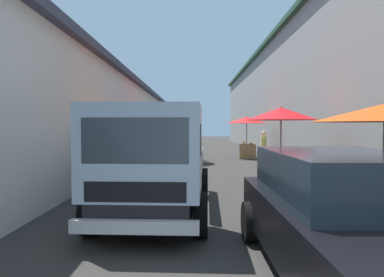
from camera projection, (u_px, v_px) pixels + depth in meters
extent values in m
plane|color=#33302D|center=(210.00, 166.00, 15.03)|extent=(90.00, 90.00, 0.00)
cube|color=beige|center=(66.00, 122.00, 17.25)|extent=(49.50, 7.00, 3.94)
cube|color=#383D4C|center=(65.00, 81.00, 17.18)|extent=(49.80, 7.50, 0.24)
cube|color=gray|center=(352.00, 95.00, 17.11)|extent=(49.50, 7.00, 6.68)
cube|color=#284C38|center=(353.00, 25.00, 16.99)|extent=(49.80, 7.50, 0.24)
cylinder|color=#9E9EA3|center=(147.00, 153.00, 9.60)|extent=(0.06, 0.06, 2.00)
cone|color=#D84C14|center=(147.00, 125.00, 9.57)|extent=(2.37, 2.37, 0.42)
sphere|color=#9E9EA3|center=(147.00, 116.00, 9.56)|extent=(0.07, 0.07, 0.07)
cube|color=brown|center=(143.00, 175.00, 9.63)|extent=(0.97, 0.57, 0.75)
sphere|color=orange|center=(137.00, 160.00, 9.77)|extent=(0.09, 0.09, 0.09)
sphere|color=orange|center=(135.00, 159.00, 9.32)|extent=(0.09, 0.09, 0.09)
sphere|color=orange|center=(140.00, 160.00, 9.61)|extent=(0.09, 0.09, 0.09)
sphere|color=orange|center=(141.00, 161.00, 9.41)|extent=(0.09, 0.09, 0.09)
sphere|color=orange|center=(139.00, 161.00, 9.42)|extent=(0.09, 0.09, 0.09)
sphere|color=orange|center=(143.00, 160.00, 9.53)|extent=(0.09, 0.09, 0.09)
cylinder|color=#9E9EA3|center=(384.00, 166.00, 5.80)|extent=(0.06, 0.06, 2.14)
cube|color=brown|center=(384.00, 205.00, 5.76)|extent=(0.90, 0.64, 0.84)
sphere|color=orange|center=(375.00, 178.00, 5.67)|extent=(0.09, 0.09, 0.09)
sphere|color=orange|center=(377.00, 176.00, 5.87)|extent=(0.09, 0.09, 0.09)
sphere|color=orange|center=(371.00, 172.00, 6.00)|extent=(0.09, 0.09, 0.09)
cylinder|color=#9E9EA3|center=(247.00, 137.00, 18.92)|extent=(0.06, 0.06, 2.29)
cone|color=red|center=(247.00, 120.00, 18.88)|extent=(2.21, 2.21, 0.36)
sphere|color=#9E9EA3|center=(247.00, 116.00, 18.88)|extent=(0.07, 0.07, 0.07)
cube|color=#9E7547|center=(247.00, 151.00, 18.76)|extent=(0.89, 0.79, 0.77)
sphere|color=orange|center=(252.00, 144.00, 18.62)|extent=(0.09, 0.09, 0.09)
sphere|color=orange|center=(244.00, 143.00, 18.65)|extent=(0.09, 0.09, 0.09)
sphere|color=orange|center=(250.00, 143.00, 18.68)|extent=(0.09, 0.09, 0.09)
sphere|color=orange|center=(244.00, 143.00, 18.92)|extent=(0.09, 0.09, 0.09)
cylinder|color=#9E9EA3|center=(176.00, 140.00, 16.33)|extent=(0.06, 0.06, 2.19)
cone|color=red|center=(176.00, 122.00, 16.30)|extent=(2.59, 2.59, 0.46)
sphere|color=#9E9EA3|center=(176.00, 116.00, 16.29)|extent=(0.07, 0.07, 0.07)
cube|color=olive|center=(177.00, 155.00, 16.58)|extent=(0.72, 0.75, 0.70)
sphere|color=orange|center=(182.00, 147.00, 16.56)|extent=(0.09, 0.09, 0.09)
sphere|color=orange|center=(182.00, 147.00, 16.60)|extent=(0.09, 0.09, 0.09)
sphere|color=orange|center=(174.00, 146.00, 16.54)|extent=(0.09, 0.09, 0.09)
cylinder|color=#9E9EA3|center=(281.00, 145.00, 10.56)|extent=(0.06, 0.06, 2.34)
cone|color=red|center=(281.00, 114.00, 10.53)|extent=(2.20, 2.20, 0.39)
sphere|color=#9E9EA3|center=(281.00, 106.00, 10.52)|extent=(0.07, 0.07, 0.07)
cube|color=olive|center=(288.00, 172.00, 10.41)|extent=(0.76, 0.60, 0.71)
sphere|color=orange|center=(283.00, 158.00, 10.60)|extent=(0.09, 0.09, 0.09)
sphere|color=orange|center=(285.00, 160.00, 10.20)|extent=(0.09, 0.09, 0.09)
sphere|color=orange|center=(291.00, 157.00, 10.33)|extent=(0.09, 0.09, 0.09)
sphere|color=orange|center=(286.00, 159.00, 10.51)|extent=(0.09, 0.09, 0.09)
sphere|color=orange|center=(285.00, 159.00, 10.51)|extent=(0.09, 0.09, 0.09)
sphere|color=orange|center=(283.00, 159.00, 10.30)|extent=(0.09, 0.09, 0.09)
cube|color=black|center=(346.00, 231.00, 3.84)|extent=(3.91, 1.73, 0.64)
cube|color=#19232D|center=(341.00, 176.00, 3.97)|extent=(2.35, 1.52, 0.56)
cylinder|color=black|center=(363.00, 222.00, 5.17)|extent=(0.60, 0.20, 0.60)
cylinder|color=black|center=(250.00, 222.00, 5.18)|extent=(0.60, 0.20, 0.60)
cube|color=black|center=(160.00, 187.00, 7.02)|extent=(4.86, 1.66, 0.36)
cube|color=#ADC6E0|center=(145.00, 150.00, 5.36)|extent=(1.60, 1.81, 1.40)
cube|color=#19232D|center=(135.00, 141.00, 4.62)|extent=(0.12, 1.47, 0.63)
cube|color=#19232D|center=(145.00, 139.00, 5.35)|extent=(1.11, 1.81, 0.45)
cube|color=black|center=(135.00, 192.00, 4.63)|extent=(0.12, 1.40, 0.28)
cube|color=silver|center=(134.00, 227.00, 4.57)|extent=(0.19, 1.75, 0.18)
cube|color=gray|center=(201.00, 162.00, 7.78)|extent=(3.16, 0.19, 0.50)
cube|color=gray|center=(129.00, 162.00, 7.86)|extent=(3.16, 0.19, 0.50)
cube|color=gray|center=(172.00, 156.00, 9.37)|extent=(0.13, 1.65, 0.50)
cylinder|color=black|center=(201.00, 215.00, 5.36)|extent=(0.73, 0.25, 0.72)
cylinder|color=black|center=(91.00, 213.00, 5.44)|extent=(0.73, 0.25, 0.72)
cylinder|color=black|center=(203.00, 183.00, 8.42)|extent=(0.73, 0.25, 0.72)
cylinder|color=black|center=(133.00, 182.00, 8.50)|extent=(0.73, 0.25, 0.72)
cylinder|color=navy|center=(263.00, 159.00, 14.42)|extent=(0.14, 0.14, 0.77)
cylinder|color=navy|center=(264.00, 159.00, 14.27)|extent=(0.14, 0.14, 0.77)
cube|color=#D8C666|center=(263.00, 143.00, 14.32)|extent=(0.47, 0.24, 0.58)
sphere|color=tan|center=(264.00, 134.00, 14.31)|extent=(0.21, 0.21, 0.21)
cylinder|color=#D8C666|center=(263.00, 142.00, 14.59)|extent=(0.08, 0.08, 0.52)
cylinder|color=#D8C666|center=(264.00, 143.00, 14.05)|extent=(0.08, 0.08, 0.52)
cylinder|color=navy|center=(193.00, 152.00, 17.57)|extent=(0.14, 0.14, 0.82)
cylinder|color=navy|center=(195.00, 152.00, 17.66)|extent=(0.14, 0.14, 0.82)
cube|color=#D8C666|center=(194.00, 139.00, 17.59)|extent=(0.43, 0.51, 0.61)
sphere|color=tan|center=(194.00, 130.00, 17.58)|extent=(0.22, 0.22, 0.22)
cylinder|color=#D8C666|center=(189.00, 138.00, 17.43)|extent=(0.08, 0.08, 0.55)
cylinder|color=#D8C666|center=(199.00, 138.00, 17.75)|extent=(0.08, 0.08, 0.55)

